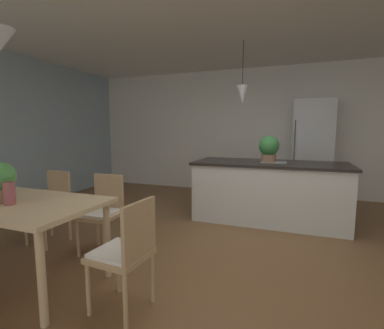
# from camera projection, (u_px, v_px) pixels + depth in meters

# --- Properties ---
(ground_plane) EXTENTS (10.00, 8.40, 0.04)m
(ground_plane) POSITION_uv_depth(u_px,v_px,m) (236.00, 256.00, 3.08)
(ground_plane) COLOR brown
(wall_back_kitchen) EXTENTS (10.00, 0.12, 2.70)m
(wall_back_kitchen) POSITION_uv_depth(u_px,v_px,m) (267.00, 132.00, 5.94)
(wall_back_kitchen) COLOR white
(wall_back_kitchen) RESTS_ON ground_plane
(dining_table) EXTENTS (1.75, 0.88, 0.76)m
(dining_table) POSITION_uv_depth(u_px,v_px,m) (8.00, 208.00, 2.48)
(dining_table) COLOR #D1B284
(dining_table) RESTS_ON ground_plane
(chair_far_left) EXTENTS (0.44, 0.44, 0.87)m
(chair_far_left) POSITION_uv_depth(u_px,v_px,m) (51.00, 204.00, 3.39)
(chair_far_left) COLOR tan
(chair_far_left) RESTS_ON ground_plane
(chair_kitchen_end) EXTENTS (0.43, 0.43, 0.87)m
(chair_kitchen_end) POSITION_uv_depth(u_px,v_px,m) (126.00, 251.00, 2.07)
(chair_kitchen_end) COLOR tan
(chair_kitchen_end) RESTS_ON ground_plane
(chair_far_right) EXTENTS (0.42, 0.42, 0.87)m
(chair_far_right) POSITION_uv_depth(u_px,v_px,m) (103.00, 210.00, 3.12)
(chair_far_right) COLOR tan
(chair_far_right) RESTS_ON ground_plane
(kitchen_island) EXTENTS (2.24, 0.94, 0.91)m
(kitchen_island) POSITION_uv_depth(u_px,v_px,m) (269.00, 191.00, 4.19)
(kitchen_island) COLOR silver
(kitchen_island) RESTS_ON ground_plane
(refrigerator) EXTENTS (0.71, 0.67, 1.95)m
(refrigerator) POSITION_uv_depth(u_px,v_px,m) (312.00, 151.00, 5.31)
(refrigerator) COLOR silver
(refrigerator) RESTS_ON ground_plane
(pendant_over_island_main) EXTENTS (0.16, 0.16, 0.93)m
(pendant_over_island_main) POSITION_uv_depth(u_px,v_px,m) (242.00, 95.00, 4.16)
(pendant_over_island_main) COLOR black
(potted_plant_on_island) EXTENTS (0.30, 0.30, 0.40)m
(potted_plant_on_island) POSITION_uv_depth(u_px,v_px,m) (269.00, 148.00, 4.12)
(potted_plant_on_island) COLOR #8C664C
(potted_plant_on_island) RESTS_ON kitchen_island
(potted_plant_on_table) EXTENTS (0.25, 0.25, 0.35)m
(potted_plant_on_table) POSITION_uv_depth(u_px,v_px,m) (1.00, 181.00, 2.39)
(potted_plant_on_table) COLOR #8C664C
(potted_plant_on_table) RESTS_ON dining_table
(vase_on_dining_table) EXTENTS (0.09, 0.09, 0.19)m
(vase_on_dining_table) POSITION_uv_depth(u_px,v_px,m) (9.00, 194.00, 2.30)
(vase_on_dining_table) COLOR #994C51
(vase_on_dining_table) RESTS_ON dining_table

